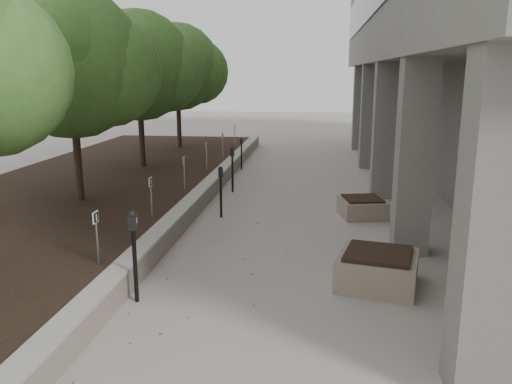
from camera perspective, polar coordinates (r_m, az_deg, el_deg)
The scene contains 18 objects.
retaining_wall at distance 14.57m, azimuth -6.29°, elevation -0.77°, with size 0.39×26.00×0.50m, color gray, non-canonical shape.
planting_bed at distance 15.83m, azimuth -19.35°, elevation -0.52°, with size 7.00×26.00×0.40m, color #2E1F17.
crabapple_tree_3 at distance 14.24m, azimuth -19.46°, elevation 9.94°, with size 4.60×4.00×5.44m, color #356325, non-canonical shape.
crabapple_tree_4 at distance 18.85m, azimuth -12.68°, elevation 10.94°, with size 4.60×4.00×5.44m, color #356325, non-canonical shape.
crabapple_tree_5 at distance 23.62m, azimuth -8.59°, elevation 11.47°, with size 4.60×4.00×5.44m, color #356325, non-canonical shape.
parking_sign_3 at distance 9.54m, azimuth -17.05°, elevation -4.82°, with size 0.04×0.22×0.96m, color black, non-canonical shape.
parking_sign_4 at distance 12.23m, azimuth -11.42°, elevation -0.61°, with size 0.04×0.22×0.96m, color black, non-canonical shape.
parking_sign_5 at distance 15.04m, azimuth -7.87°, elevation 2.06°, with size 0.04×0.22×0.96m, color black, non-canonical shape.
parking_sign_6 at distance 17.91m, azimuth -5.44°, elevation 3.88°, with size 0.04×0.22×0.96m, color black, non-canonical shape.
parking_sign_7 at distance 20.82m, azimuth -3.67°, elevation 5.20°, with size 0.04×0.22×0.96m, color black, non-canonical shape.
parking_sign_8 at distance 23.75m, azimuth -2.34°, elevation 6.18°, with size 0.04×0.22×0.96m, color black, non-canonical shape.
parking_meter_2 at distance 8.72m, azimuth -13.17°, elevation -6.95°, with size 0.15×0.11×1.56m, color black, non-canonical shape.
parking_meter_3 at distance 13.47m, azimuth -3.88°, elevation -0.00°, with size 0.13×0.10×1.35m, color black, non-canonical shape.
parking_meter_4 at distance 16.29m, azimuth -2.60°, elevation 2.47°, with size 0.14×0.10×1.45m, color black, non-canonical shape.
parking_meter_5 at distance 20.17m, azimuth -1.61°, elevation 4.24°, with size 0.12×0.09×1.25m, color black, non-canonical shape.
planter_front at distance 9.54m, azimuth 13.19°, elevation -8.18°, with size 1.34×1.34×0.62m, color gray, non-canonical shape.
planter_back at distance 13.89m, azimuth 11.58°, elevation -1.62°, with size 1.10×1.10×0.51m, color gray, non-canonical shape.
berry_scatter at distance 10.56m, azimuth -2.03°, elevation -7.46°, with size 3.30×14.10×0.02m, color maroon, non-canonical shape.
Camera 1 is at (1.47, -4.77, 3.71)m, focal length 36.46 mm.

